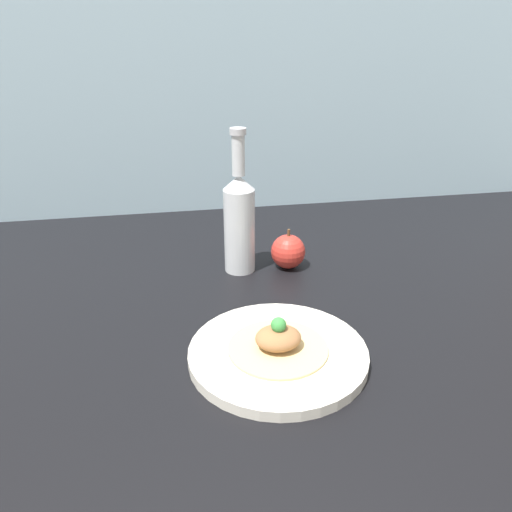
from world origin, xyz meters
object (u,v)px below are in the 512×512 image
plate (278,353)px  cider_bottle (239,219)px  plated_food (278,341)px  apple (288,251)px

plate → cider_bottle: 33.01cm
plated_food → plate: bearing=180.0°
plated_food → cider_bottle: 32.44cm
plated_food → apple: bearing=73.7°
plated_food → cider_bottle: cider_bottle is taller
plate → plated_food: 2.07cm
plate → plated_food: (0.00, 0.00, 2.07)cm
cider_bottle → plate: bearing=-88.0°
cider_bottle → plated_food: bearing=-88.0°
apple → plated_food: bearing=-106.3°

